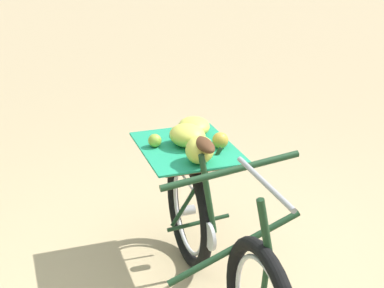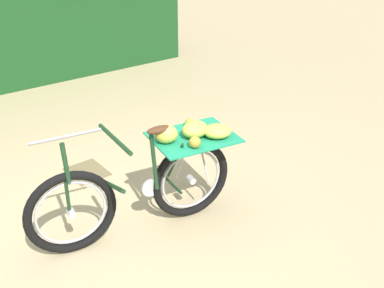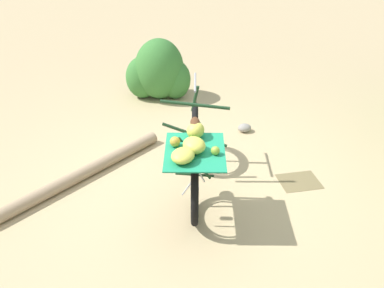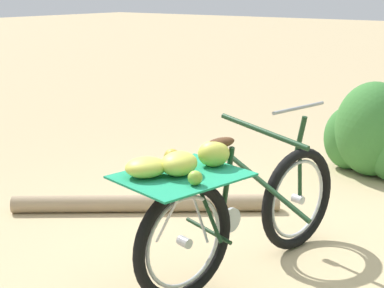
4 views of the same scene
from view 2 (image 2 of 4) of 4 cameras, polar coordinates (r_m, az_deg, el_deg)
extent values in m
plane|color=tan|center=(4.08, -8.80, -10.65)|extent=(60.00, 60.00, 0.00)
torus|color=black|center=(3.75, -14.64, -8.21)|extent=(0.21, 0.73, 0.73)
torus|color=#B7B7BC|center=(3.75, -14.64, -8.21)|extent=(0.14, 0.56, 0.57)
cylinder|color=#B7B7BC|center=(3.75, -14.64, -8.21)|extent=(0.09, 0.07, 0.06)
torus|color=black|center=(4.03, -0.11, -4.41)|extent=(0.21, 0.73, 0.73)
torus|color=#B7B7BC|center=(4.03, -0.11, -4.41)|extent=(0.14, 0.56, 0.57)
cylinder|color=#B7B7BC|center=(4.03, -0.11, -4.41)|extent=(0.09, 0.07, 0.06)
cylinder|color=#19381E|center=(3.72, -10.10, -4.93)|extent=(0.69, 0.17, 0.30)
cylinder|color=#19381E|center=(3.54, -9.55, 0.67)|extent=(0.71, 0.18, 0.11)
cylinder|color=#19381E|center=(3.77, -4.70, -2.15)|extent=(0.12, 0.06, 0.49)
cylinder|color=#19381E|center=(3.95, -2.56, -4.90)|extent=(0.38, 0.10, 0.05)
cylinder|color=#19381E|center=(3.86, -2.09, -2.09)|extent=(0.32, 0.09, 0.47)
cylinder|color=#19381E|center=(3.66, -15.07, -6.34)|extent=(0.05, 0.04, 0.30)
cylinder|color=#19381E|center=(3.51, -15.34, -2.23)|extent=(0.10, 0.05, 0.30)
cylinder|color=gray|center=(3.42, -15.28, 0.90)|extent=(0.13, 0.51, 0.02)
ellipsoid|color=#4C2D19|center=(3.66, -4.00, 1.77)|extent=(0.13, 0.23, 0.06)
cylinder|color=#B7B7BC|center=(3.88, -5.11, -5.39)|extent=(0.05, 0.16, 0.16)
cylinder|color=#B7B7BC|center=(3.90, -1.35, -2.38)|extent=(0.20, 0.06, 0.39)
cylinder|color=#B7B7BC|center=(3.98, 1.36, -1.68)|extent=(0.24, 0.06, 0.39)
cube|color=brown|center=(3.85, 0.15, 0.62)|extent=(0.55, 0.68, 0.02)
cube|color=#1E8C60|center=(3.84, 0.15, 0.86)|extent=(0.67, 0.77, 0.01)
ellipsoid|color=#CCC64C|center=(3.81, 3.14, 1.60)|extent=(0.29, 0.30, 0.11)
ellipsoid|color=#CCC64C|center=(3.81, 0.37, 1.82)|extent=(0.24, 0.26, 0.13)
ellipsoid|color=#CCC64C|center=(3.71, -3.20, 1.25)|extent=(0.24, 0.25, 0.15)
sphere|color=#B29333|center=(3.64, 0.36, 0.23)|extent=(0.10, 0.10, 0.10)
sphere|color=#8CAD38|center=(3.99, -0.29, 2.66)|extent=(0.08, 0.08, 0.08)
cube|color=olive|center=(4.97, -12.80, -3.33)|extent=(0.44, 0.36, 0.01)
camera|label=1|loc=(4.26, -47.74, 13.14)|focal=53.42mm
camera|label=3|loc=(5.81, 34.80, 26.22)|focal=40.86mm
camera|label=4|loc=(6.45, 6.59, 21.05)|focal=53.35mm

